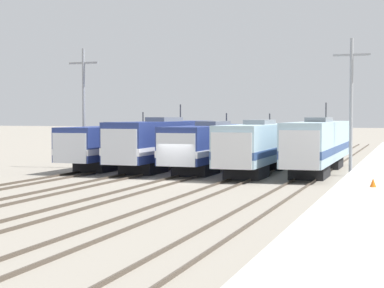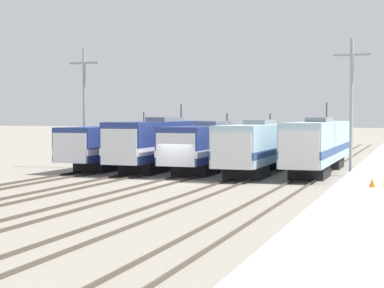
{
  "view_description": "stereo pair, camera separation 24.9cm",
  "coord_description": "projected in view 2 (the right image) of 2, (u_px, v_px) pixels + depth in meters",
  "views": [
    {
      "loc": [
        15.24,
        -40.44,
        4.43
      ],
      "look_at": [
        0.21,
        3.34,
        2.38
      ],
      "focal_mm": 60.0,
      "sensor_mm": 36.0,
      "label": 1
    },
    {
      "loc": [
        15.48,
        -40.36,
        4.43
      ],
      "look_at": [
        0.21,
        3.34,
        2.38
      ],
      "focal_mm": 60.0,
      "sensor_mm": 36.0,
      "label": 2
    }
  ],
  "objects": [
    {
      "name": "rail_pair_far_left",
      "position": [
        64.0,
        176.0,
        46.13
      ],
      "size": [
        1.5,
        120.0,
        0.15
      ],
      "color": "#4C4238",
      "rests_on": "ground_plane"
    },
    {
      "name": "locomotive_center_right",
      "position": [
        258.0,
        146.0,
        48.62
      ],
      "size": [
        3.02,
        16.46,
        4.61
      ],
      "color": "#232326",
      "rests_on": "ground_plane"
    },
    {
      "name": "locomotive_center_left",
      "position": [
        163.0,
        143.0,
        52.77
      ],
      "size": [
        3.07,
        17.69,
        5.43
      ],
      "color": "black",
      "rests_on": "ground_plane"
    },
    {
      "name": "rail_pair_center",
      "position": [
        173.0,
        180.0,
        43.36
      ],
      "size": [
        1.51,
        120.0,
        0.15
      ],
      "color": "#4C4238",
      "rests_on": "ground_plane"
    },
    {
      "name": "catenary_tower_left",
      "position": [
        84.0,
        104.0,
        54.01
      ],
      "size": [
        2.69,
        0.26,
        10.07
      ],
      "color": "gray",
      "rests_on": "ground_plane"
    },
    {
      "name": "locomotive_center",
      "position": [
        212.0,
        145.0,
        51.55
      ],
      "size": [
        3.12,
        17.68,
        4.65
      ],
      "color": "black",
      "rests_on": "ground_plane"
    },
    {
      "name": "catenary_tower_right",
      "position": [
        351.0,
        102.0,
        46.77
      ],
      "size": [
        2.69,
        0.26,
        10.07
      ],
      "color": "gray",
      "rests_on": "ground_plane"
    },
    {
      "name": "ground_plane",
      "position": [
        173.0,
        181.0,
        43.36
      ],
      "size": [
        400.0,
        400.0,
        0.0
      ],
      "primitive_type": "plane",
      "color": "gray"
    },
    {
      "name": "traffic_cone",
      "position": [
        372.0,
        183.0,
        35.79
      ],
      "size": [
        0.37,
        0.37,
        0.5
      ],
      "color": "orange",
      "rests_on": "platform"
    },
    {
      "name": "rail_pair_center_left",
      "position": [
        117.0,
        178.0,
        44.75
      ],
      "size": [
        1.51,
        120.0,
        0.15
      ],
      "color": "#4C4238",
      "rests_on": "ground_plane"
    },
    {
      "name": "platform",
      "position": [
        373.0,
        185.0,
        39.04
      ],
      "size": [
        4.0,
        120.0,
        0.43
      ],
      "color": "beige",
      "rests_on": "ground_plane"
    },
    {
      "name": "locomotive_far_left",
      "position": [
        122.0,
        144.0,
        55.29
      ],
      "size": [
        3.04,
        18.94,
        4.77
      ],
      "color": "black",
      "rests_on": "ground_plane"
    },
    {
      "name": "rail_pair_far_right",
      "position": [
        297.0,
        184.0,
        40.59
      ],
      "size": [
        1.5,
        120.0,
        0.15
      ],
      "color": "#4C4238",
      "rests_on": "ground_plane"
    },
    {
      "name": "locomotive_far_right",
      "position": [
        318.0,
        144.0,
        49.32
      ],
      "size": [
        2.9,
        18.78,
        5.53
      ],
      "color": "#232326",
      "rests_on": "ground_plane"
    },
    {
      "name": "rail_pair_center_right",
      "position": [
        233.0,
        182.0,
        41.97
      ],
      "size": [
        1.51,
        120.0,
        0.15
      ],
      "color": "#4C4238",
      "rests_on": "ground_plane"
    }
  ]
}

